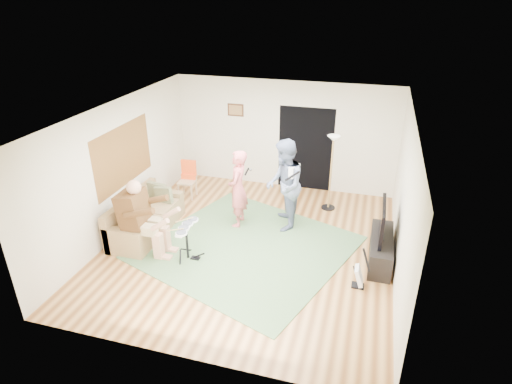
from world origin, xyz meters
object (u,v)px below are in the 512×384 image
at_px(sofa, 143,221).
at_px(drum_kit, 187,244).
at_px(singer, 238,189).
at_px(dining_chair, 188,184).
at_px(television, 382,221).
at_px(tv_cabinet, 381,249).
at_px(guitarist, 284,185).
at_px(torchiere_lamp, 332,160).
at_px(guitar_spare, 359,276).

height_order(sofa, drum_kit, sofa).
distance_m(drum_kit, singer, 1.67).
bearing_deg(dining_chair, singer, -34.13).
height_order(drum_kit, television, television).
bearing_deg(singer, drum_kit, -23.76).
height_order(singer, tv_cabinet, singer).
bearing_deg(guitarist, torchiere_lamp, 128.59).
distance_m(torchiere_lamp, dining_chair, 3.51).
height_order(singer, television, singer).
bearing_deg(television, sofa, -176.84).
distance_m(sofa, singer, 2.08).
relative_size(guitar_spare, dining_chair, 0.86).
height_order(sofa, dining_chair, dining_chair).
relative_size(sofa, guitarist, 1.02).
bearing_deg(television, drum_kit, -165.20).
xyz_separation_m(drum_kit, singer, (0.52, 1.50, 0.52)).
distance_m(sofa, tv_cabinet, 4.80).
distance_m(singer, dining_chair, 1.94).
bearing_deg(guitarist, tv_cabinet, 55.00).
bearing_deg(torchiere_lamp, guitar_spare, -72.56).
bearing_deg(guitarist, sofa, -84.17).
xyz_separation_m(sofa, tv_cabinet, (4.79, 0.26, -0.02)).
bearing_deg(drum_kit, guitarist, 48.72).
xyz_separation_m(dining_chair, tv_cabinet, (4.59, -1.55, -0.07)).
bearing_deg(torchiere_lamp, tv_cabinet, -57.30).
height_order(drum_kit, torchiere_lamp, torchiere_lamp).
bearing_deg(guitar_spare, singer, 150.70).
height_order(guitarist, tv_cabinet, guitarist).
distance_m(sofa, television, 4.78).
relative_size(sofa, tv_cabinet, 1.41).
bearing_deg(drum_kit, tv_cabinet, 14.60).
height_order(drum_kit, tv_cabinet, drum_kit).
height_order(sofa, guitarist, guitarist).
bearing_deg(television, singer, 168.62).
relative_size(singer, guitar_spare, 2.17).
relative_size(guitar_spare, television, 0.77).
distance_m(sofa, guitar_spare, 4.50).
bearing_deg(television, guitarist, 159.03).
xyz_separation_m(sofa, guitar_spare, (4.46, -0.63, -0.04)).
bearing_deg(television, dining_chair, 161.13).
relative_size(guitarist, torchiere_lamp, 1.10).
bearing_deg(drum_kit, torchiere_lamp, 50.41).
xyz_separation_m(tv_cabinet, television, (-0.05, 0.00, 0.60)).
xyz_separation_m(drum_kit, dining_chair, (-1.09, 2.46, 0.00)).
relative_size(dining_chair, television, 0.89).
relative_size(singer, guitarist, 0.87).
relative_size(sofa, singer, 1.17).
height_order(tv_cabinet, television, television).
bearing_deg(sofa, guitarist, 20.34).
distance_m(guitar_spare, tv_cabinet, 0.96).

